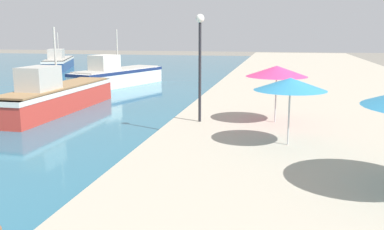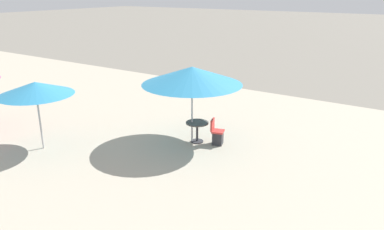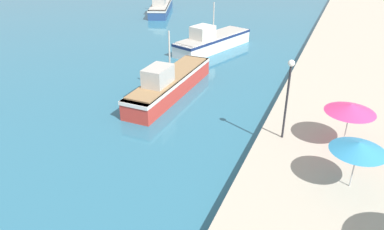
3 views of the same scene
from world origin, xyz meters
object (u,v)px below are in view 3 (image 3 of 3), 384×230
cafe_umbrella_striped (351,108)px  lamppost (288,86)px  fishing_boat_far (212,41)px  fishing_boat_mid (169,83)px  cafe_umbrella_white (359,147)px  fishing_boat_distant (161,7)px

cafe_umbrella_striped → lamppost: lamppost is taller
fishing_boat_far → lamppost: (10.17, -16.11, 2.86)m
lamppost → fishing_boat_mid: bearing=155.3°
cafe_umbrella_white → fishing_boat_distant: bearing=128.9°
fishing_boat_mid → fishing_boat_distant: (-13.97, 25.78, -0.07)m
fishing_boat_mid → fishing_boat_distant: bearing=119.3°
fishing_boat_mid → fishing_boat_far: size_ratio=1.07×
fishing_boat_distant → fishing_boat_far: bearing=-67.8°
cafe_umbrella_white → lamppost: lamppost is taller
fishing_boat_mid → fishing_boat_far: 11.95m
cafe_umbrella_striped → fishing_boat_distant: bearing=131.8°
lamppost → cafe_umbrella_striped: bearing=9.2°
fishing_boat_mid → cafe_umbrella_white: fishing_boat_mid is taller
fishing_boat_far → fishing_boat_distant: size_ratio=0.90×
lamppost → fishing_boat_far: bearing=122.3°
fishing_boat_mid → fishing_boat_distant: fishing_boat_mid is taller
cafe_umbrella_striped → cafe_umbrella_white: bearing=-82.5°
fishing_boat_distant → lamppost: bearing=-73.2°
fishing_boat_mid → cafe_umbrella_white: bearing=-29.2°
cafe_umbrella_white → lamppost: (-3.70, 3.22, 0.98)m
cafe_umbrella_striped → lamppost: size_ratio=0.57×
fishing_boat_distant → lamppost: lamppost is taller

